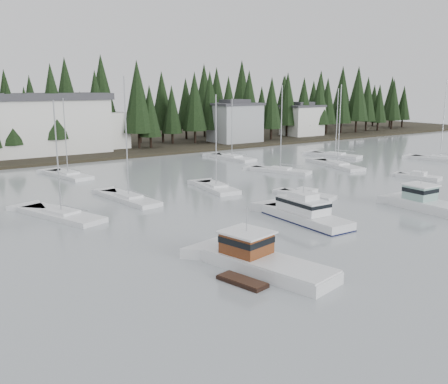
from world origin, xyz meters
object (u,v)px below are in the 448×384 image
object	(u,v)px
lobster_boat_brown	(262,263)
sailboat_8	(68,176)
house_east_a	(235,122)
sailboat_0	(216,189)
sailboat_10	(280,172)
sailboat_6	(232,159)
runabout_1	(307,196)
harbor_inn	(50,124)
sailboat_9	(335,156)
sailboat_4	(337,166)
sailboat_7	(129,200)
house_east_b	(302,120)
lobster_boat_teal	(430,205)
sailboat_1	(62,216)
sailboat_5	(440,160)
runabout_2	(419,178)
cabin_cruiser_center	(305,215)

from	to	relation	value
lobster_boat_brown	sailboat_8	xyz separation A→B (m)	(0.22, 44.60, -0.51)
house_east_a	sailboat_0	distance (m)	50.00
sailboat_0	sailboat_10	xyz separation A→B (m)	(15.06, 5.21, 0.01)
sailboat_6	runabout_1	distance (m)	31.48
harbor_inn	sailboat_9	bearing A→B (deg)	-36.37
sailboat_4	sailboat_10	world-z (taller)	sailboat_4
sailboat_4	sailboat_8	distance (m)	41.68
house_east_a	sailboat_7	world-z (taller)	sailboat_7
house_east_a	sailboat_8	bearing A→B (deg)	-155.81
house_east_b	sailboat_0	size ratio (longest dim) A/B	0.78
sailboat_9	lobster_boat_teal	bearing A→B (deg)	131.20
lobster_boat_teal	sailboat_1	xyz separation A→B (m)	(-32.76, 19.19, -0.54)
sailboat_5	runabout_2	world-z (taller)	sailboat_5
sailboat_7	harbor_inn	bearing A→B (deg)	-11.49
sailboat_10	sailboat_8	bearing A→B (deg)	39.48
sailboat_5	sailboat_7	world-z (taller)	sailboat_7
harbor_inn	sailboat_4	size ratio (longest dim) A/B	2.19
sailboat_9	runabout_2	xyz separation A→B (m)	(-6.63, -21.96, 0.07)
house_east_b	sailboat_8	size ratio (longest dim) A/B	0.82
sailboat_0	sailboat_9	world-z (taller)	sailboat_9
sailboat_8	runabout_1	bearing A→B (deg)	-157.61
sailboat_8	harbor_inn	bearing A→B (deg)	-21.43
sailboat_5	lobster_boat_brown	bearing A→B (deg)	96.83
sailboat_6	sailboat_7	bearing A→B (deg)	119.20
sailboat_7	sailboat_10	distance (m)	27.00
cabin_cruiser_center	sailboat_1	bearing A→B (deg)	53.16
house_east_a	harbor_inn	xyz separation A→B (m)	(-38.96, 4.34, 0.87)
sailboat_1	runabout_2	world-z (taller)	sailboat_1
sailboat_0	sailboat_9	xyz separation A→B (m)	(34.30, 12.17, -0.00)
sailboat_10	runabout_2	bearing A→B (deg)	-163.11
sailboat_6	sailboat_8	bearing A→B (deg)	85.87
house_east_b	sailboat_5	world-z (taller)	sailboat_5
sailboat_6	sailboat_10	distance (m)	15.11
sailboat_1	runabout_2	size ratio (longest dim) A/B	1.94
lobster_boat_brown	sailboat_10	distance (m)	41.14
sailboat_6	runabout_1	bearing A→B (deg)	155.33
sailboat_1	sailboat_7	size ratio (longest dim) A/B	0.83
sailboat_6	runabout_2	distance (m)	31.94
lobster_boat_brown	sailboat_1	xyz separation A→B (m)	(-7.30, 22.78, -0.51)
sailboat_9	sailboat_10	size ratio (longest dim) A/B	0.96
sailboat_0	sailboat_6	bearing A→B (deg)	-32.07
runabout_2	sailboat_1	bearing A→B (deg)	66.50
sailboat_8	runabout_2	bearing A→B (deg)	-136.88
house_east_b	runabout_1	bearing A→B (deg)	-132.58
sailboat_6	house_east_b	bearing A→B (deg)	-65.58
sailboat_6	sailboat_7	world-z (taller)	sailboat_7
lobster_boat_teal	sailboat_8	world-z (taller)	sailboat_8
sailboat_1	harbor_inn	bearing A→B (deg)	-34.24
sailboat_0	sailboat_8	size ratio (longest dim) A/B	1.06
lobster_boat_teal	sailboat_7	xyz separation A→B (m)	(-24.23, 22.11, -0.51)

